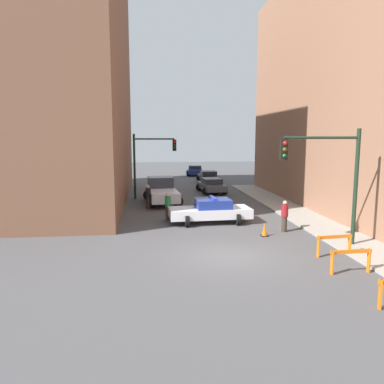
{
  "coord_description": "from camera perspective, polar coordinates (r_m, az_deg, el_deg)",
  "views": [
    {
      "loc": [
        -3.26,
        -14.9,
        4.94
      ],
      "look_at": [
        -0.73,
        7.0,
        1.7
      ],
      "focal_mm": 35.0,
      "sensor_mm": 36.0,
      "label": 1
    }
  ],
  "objects": [
    {
      "name": "parked_car_far",
      "position": [
        48.75,
        0.44,
        3.34
      ],
      "size": [
        2.52,
        4.44,
        1.31
      ],
      "rotation": [
        0.0,
        0.0,
        -0.09
      ],
      "color": "navy",
      "rests_on": "ground_plane"
    },
    {
      "name": "building_corner_left",
      "position": [
        30.47,
        -24.1,
        15.33
      ],
      "size": [
        14.0,
        20.0,
        18.02
      ],
      "color": "brown",
      "rests_on": "ground_plane"
    },
    {
      "name": "pedestrian_corner",
      "position": [
        26.1,
        -6.69,
        -0.69
      ],
      "size": [
        0.5,
        0.5,
        1.66
      ],
      "rotation": [
        0.0,
        0.0,
        2.54
      ],
      "color": "#382D23",
      "rests_on": "ground_plane"
    },
    {
      "name": "pedestrian_sidewalk",
      "position": [
        20.25,
        13.93,
        -3.52
      ],
      "size": [
        0.41,
        0.41,
        1.66
      ],
      "rotation": [
        0.0,
        0.0,
        1.72
      ],
      "color": "#382D23",
      "rests_on": "ground_plane"
    },
    {
      "name": "parked_car_mid",
      "position": [
        40.91,
        2.5,
        2.37
      ],
      "size": [
        2.28,
        4.3,
        1.31
      ],
      "rotation": [
        0.0,
        0.0,
        0.0
      ],
      "color": "black",
      "rests_on": "ground_plane"
    },
    {
      "name": "parked_car_near",
      "position": [
        33.59,
        2.97,
        1.05
      ],
      "size": [
        2.5,
        4.43,
        1.31
      ],
      "rotation": [
        0.0,
        0.0,
        0.08
      ],
      "color": "#474C51",
      "rests_on": "ground_plane"
    },
    {
      "name": "barrier_mid",
      "position": [
        14.96,
        23.06,
        -9.14
      ],
      "size": [
        1.6,
        0.21,
        0.9
      ],
      "rotation": [
        0.0,
        0.0,
        0.03
      ],
      "color": "orange",
      "rests_on": "ground_plane"
    },
    {
      "name": "white_truck",
      "position": [
        28.35,
        -4.65,
        0.15
      ],
      "size": [
        2.92,
        5.54,
        1.9
      ],
      "rotation": [
        0.0,
        0.0,
        0.08
      ],
      "color": "silver",
      "rests_on": "ground_plane"
    },
    {
      "name": "traffic_cone",
      "position": [
        19.25,
        11.0,
        -5.7
      ],
      "size": [
        0.36,
        0.36,
        0.66
      ],
      "color": "black",
      "rests_on": "ground_plane"
    },
    {
      "name": "barrier_back",
      "position": [
        16.82,
        20.88,
        -7.1
      ],
      "size": [
        1.6,
        0.29,
        0.9
      ],
      "rotation": [
        0.0,
        0.0,
        0.09
      ],
      "color": "orange",
      "rests_on": "ground_plane"
    },
    {
      "name": "traffic_light_far",
      "position": [
        30.13,
        -6.69,
        5.36
      ],
      "size": [
        3.44,
        0.35,
        5.2
      ],
      "color": "black",
      "rests_on": "ground_plane"
    },
    {
      "name": "pedestrian_crossing",
      "position": [
        22.43,
        -3.7,
        -2.14
      ],
      "size": [
        0.45,
        0.45,
        1.66
      ],
      "rotation": [
        0.0,
        0.0,
        1.29
      ],
      "color": "#382D23",
      "rests_on": "ground_plane"
    },
    {
      "name": "ground_plane",
      "position": [
        16.03,
        5.54,
        -9.63
      ],
      "size": [
        120.0,
        120.0,
        0.0
      ],
      "primitive_type": "plane",
      "color": "#4C4C4F"
    },
    {
      "name": "sidewalk_right",
      "position": [
        18.31,
        25.08,
        -7.91
      ],
      "size": [
        2.4,
        44.0,
        0.12
      ],
      "color": "#9E998E",
      "rests_on": "ground_plane"
    },
    {
      "name": "police_car",
      "position": [
        21.75,
        2.84,
        -2.83
      ],
      "size": [
        4.78,
        2.51,
        1.52
      ],
      "rotation": [
        0.0,
        0.0,
        1.62
      ],
      "color": "white",
      "rests_on": "ground_plane"
    },
    {
      "name": "traffic_light_near",
      "position": [
        17.56,
        20.52,
        3.22
      ],
      "size": [
        3.64,
        0.35,
        5.2
      ],
      "color": "black",
      "rests_on": "sidewalk_right"
    }
  ]
}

